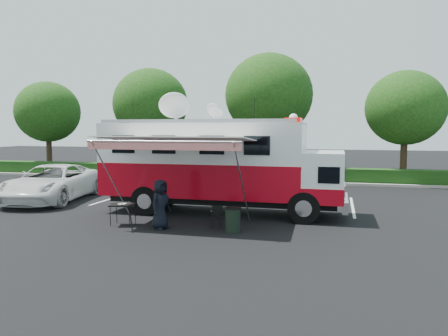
% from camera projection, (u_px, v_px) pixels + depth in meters
% --- Properties ---
extents(ground_plane, '(120.00, 120.00, 0.00)m').
position_uv_depth(ground_plane, '(221.00, 213.00, 18.67)').
color(ground_plane, black).
rests_on(ground_plane, ground).
extents(back_border, '(60.00, 6.14, 8.87)m').
position_uv_depth(back_border, '(285.00, 109.00, 30.36)').
color(back_border, '#9E998E').
rests_on(back_border, ground_plane).
extents(stall_lines, '(24.12, 5.50, 0.01)m').
position_uv_depth(stall_lines, '(227.00, 201.00, 21.68)').
color(stall_lines, silver).
rests_on(stall_lines, ground_plane).
extents(command_truck, '(10.25, 2.82, 4.93)m').
position_uv_depth(command_truck, '(219.00, 164.00, 18.50)').
color(command_truck, black).
rests_on(command_truck, ground_plane).
extents(awning, '(5.60, 2.87, 3.38)m').
position_uv_depth(awning, '(173.00, 141.00, 15.81)').
color(awning, white).
rests_on(awning, ground_plane).
extents(white_suv, '(4.03, 6.91, 1.81)m').
position_uv_depth(white_suv, '(53.00, 201.00, 21.88)').
color(white_suv, silver).
rests_on(white_suv, ground_plane).
extents(person, '(0.83, 1.02, 1.80)m').
position_uv_depth(person, '(161.00, 229.00, 15.73)').
color(person, black).
rests_on(person, ground_plane).
extents(folding_table, '(1.10, 0.91, 0.81)m').
position_uv_depth(folding_table, '(123.00, 205.00, 16.28)').
color(folding_table, black).
rests_on(folding_table, ground_plane).
extents(folding_chair, '(0.47, 0.49, 0.82)m').
position_uv_depth(folding_chair, '(217.00, 215.00, 15.85)').
color(folding_chair, black).
rests_on(folding_chair, ground_plane).
extents(trash_bin, '(0.58, 0.58, 0.87)m').
position_uv_depth(trash_bin, '(233.00, 220.00, 15.24)').
color(trash_bin, black).
rests_on(trash_bin, ground_plane).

